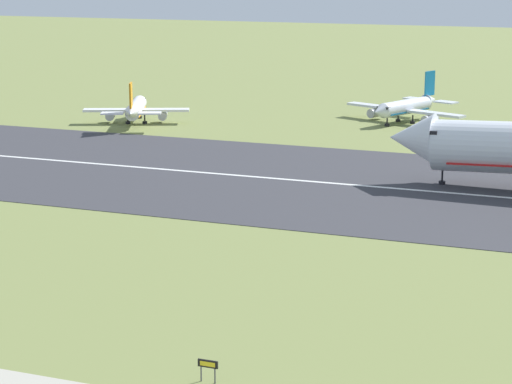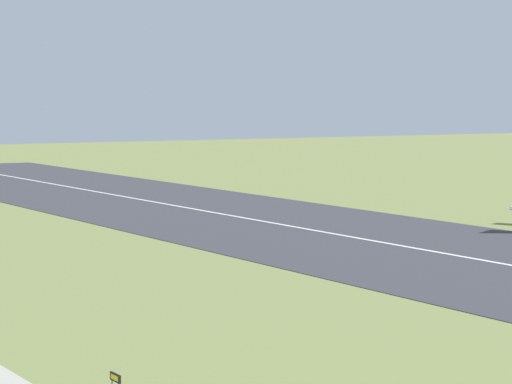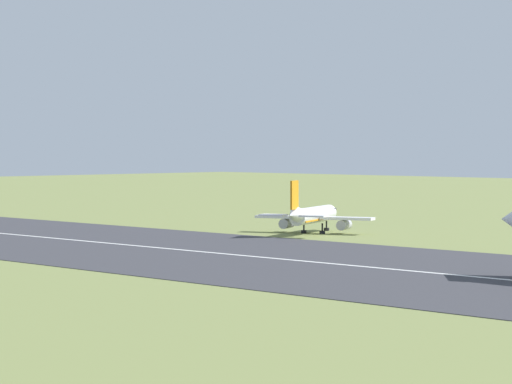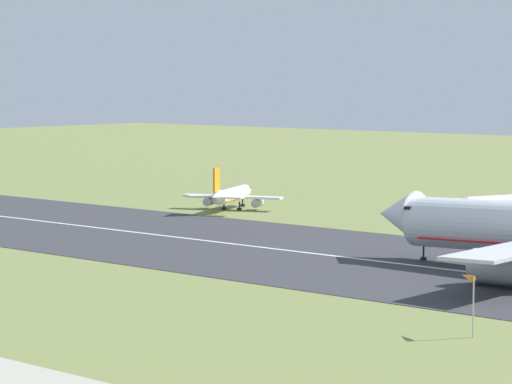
# 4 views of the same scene
# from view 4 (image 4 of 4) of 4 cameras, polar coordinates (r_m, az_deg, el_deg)

# --- Properties ---
(ground_plane) EXTENTS (728.92, 728.92, 0.00)m
(ground_plane) POSITION_cam_4_polar(r_m,az_deg,el_deg) (121.47, -10.01, -5.84)
(ground_plane) COLOR olive
(runway_strip) EXTENTS (488.92, 46.38, 0.06)m
(runway_strip) POSITION_cam_4_polar(r_m,az_deg,el_deg) (158.61, 4.49, -3.12)
(runway_strip) COLOR #333338
(runway_strip) RESTS_ON ground_plane
(runway_centreline) EXTENTS (440.03, 0.70, 0.01)m
(runway_centreline) POSITION_cam_4_polar(r_m,az_deg,el_deg) (158.60, 4.49, -3.11)
(runway_centreline) COLOR silver
(runway_centreline) RESTS_ON runway_strip
(airplane_parked_centre) EXTENTS (17.76, 19.87, 8.08)m
(airplane_parked_centre) POSITION_cam_4_polar(r_m,az_deg,el_deg) (215.23, -1.16, -0.15)
(airplane_parked_centre) COLOR white
(airplane_parked_centre) RESTS_ON ground_plane
(airplane_parked_east) EXTENTS (22.65, 18.78, 8.43)m
(airplane_parked_east) POSITION_cam_4_polar(r_m,az_deg,el_deg) (205.14, 11.33, -0.53)
(airplane_parked_east) COLOR silver
(airplane_parked_east) RESTS_ON ground_plane
(windsock_pole) EXTENTS (2.39, 1.85, 5.68)m
(windsock_pole) POSITION_cam_4_polar(r_m,az_deg,el_deg) (112.47, 9.94, -4.10)
(windsock_pole) COLOR #B7B7BC
(windsock_pole) RESTS_ON ground_plane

